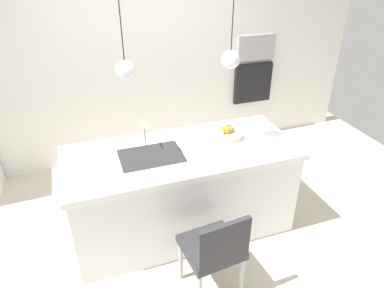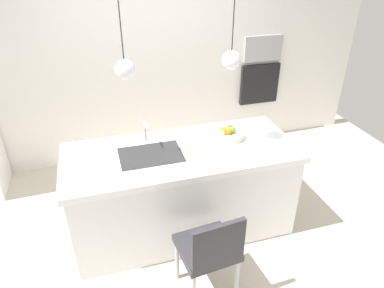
{
  "view_description": "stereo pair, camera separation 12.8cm",
  "coord_description": "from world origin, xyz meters",
  "px_view_note": "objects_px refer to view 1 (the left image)",
  "views": [
    {
      "loc": [
        -0.82,
        -2.65,
        2.57
      ],
      "look_at": [
        0.1,
        0.0,
        0.97
      ],
      "focal_mm": 32.94,
      "sensor_mm": 36.0,
      "label": 1
    },
    {
      "loc": [
        -0.7,
        -2.69,
        2.57
      ],
      "look_at": [
        0.1,
        0.0,
        0.97
      ],
      "focal_mm": 32.94,
      "sensor_mm": 36.0,
      "label": 2
    }
  ],
  "objects_px": {
    "microwave": "(256,47)",
    "chair_near": "(215,249)",
    "fruit_bowl": "(229,133)",
    "oven": "(252,83)"
  },
  "relations": [
    {
      "from": "microwave",
      "to": "chair_near",
      "type": "distance_m",
      "value": 3.0
    },
    {
      "from": "fruit_bowl",
      "to": "oven",
      "type": "bearing_deg",
      "value": 54.96
    },
    {
      "from": "microwave",
      "to": "oven",
      "type": "xyz_separation_m",
      "value": [
        0.0,
        0.0,
        -0.5
      ]
    },
    {
      "from": "microwave",
      "to": "chair_near",
      "type": "xyz_separation_m",
      "value": [
        -1.56,
        -2.42,
        -0.85
      ]
    },
    {
      "from": "fruit_bowl",
      "to": "chair_near",
      "type": "relative_size",
      "value": 0.31
    },
    {
      "from": "microwave",
      "to": "chair_near",
      "type": "bearing_deg",
      "value": -122.84
    },
    {
      "from": "microwave",
      "to": "oven",
      "type": "bearing_deg",
      "value": 0.0
    },
    {
      "from": "fruit_bowl",
      "to": "chair_near",
      "type": "xyz_separation_m",
      "value": [
        -0.51,
        -0.92,
        -0.47
      ]
    },
    {
      "from": "oven",
      "to": "microwave",
      "type": "bearing_deg",
      "value": 0.0
    },
    {
      "from": "microwave",
      "to": "oven",
      "type": "height_order",
      "value": "microwave"
    }
  ]
}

